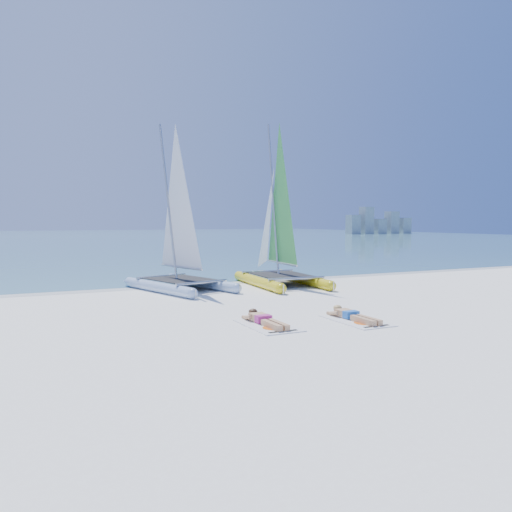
{
  "coord_description": "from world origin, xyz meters",
  "views": [
    {
      "loc": [
        -7.26,
        -12.88,
        2.46
      ],
      "look_at": [
        -0.57,
        1.2,
        1.35
      ],
      "focal_mm": 35.0,
      "sensor_mm": 36.0,
      "label": 1
    }
  ],
  "objects_px": {
    "catamaran_blue": "(178,238)",
    "towel_a": "(268,325)",
    "catamaran_yellow": "(276,231)",
    "sunbather_b": "(352,315)",
    "towel_b": "(357,321)",
    "sunbather_a": "(264,319)"
  },
  "relations": [
    {
      "from": "towel_a",
      "to": "sunbather_a",
      "type": "xyz_separation_m",
      "value": [
        0.0,
        0.19,
        0.11
      ]
    },
    {
      "from": "catamaran_yellow",
      "to": "sunbather_b",
      "type": "distance_m",
      "value": 7.5
    },
    {
      "from": "catamaran_yellow",
      "to": "towel_a",
      "type": "relative_size",
      "value": 3.51
    },
    {
      "from": "towel_b",
      "to": "sunbather_a",
      "type": "bearing_deg",
      "value": 163.84
    },
    {
      "from": "catamaran_yellow",
      "to": "sunbather_a",
      "type": "distance_m",
      "value": 7.87
    },
    {
      "from": "sunbather_a",
      "to": "towel_b",
      "type": "xyz_separation_m",
      "value": [
        2.21,
        -0.64,
        -0.11
      ]
    },
    {
      "from": "catamaran_yellow",
      "to": "catamaran_blue",
      "type": "bearing_deg",
      "value": -176.18
    },
    {
      "from": "catamaran_blue",
      "to": "towel_a",
      "type": "xyz_separation_m",
      "value": [
        0.11,
        -6.83,
        -1.83
      ]
    },
    {
      "from": "sunbather_a",
      "to": "catamaran_blue",
      "type": "bearing_deg",
      "value": 90.94
    },
    {
      "from": "catamaran_blue",
      "to": "sunbather_a",
      "type": "height_order",
      "value": "catamaran_blue"
    },
    {
      "from": "catamaran_blue",
      "to": "towel_a",
      "type": "relative_size",
      "value": 3.34
    },
    {
      "from": "towel_a",
      "to": "sunbather_a",
      "type": "distance_m",
      "value": 0.22
    },
    {
      "from": "catamaran_blue",
      "to": "sunbather_b",
      "type": "height_order",
      "value": "catamaran_blue"
    },
    {
      "from": "sunbather_b",
      "to": "catamaran_yellow",
      "type": "bearing_deg",
      "value": 77.39
    },
    {
      "from": "catamaran_blue",
      "to": "towel_a",
      "type": "distance_m",
      "value": 7.07
    },
    {
      "from": "catamaran_blue",
      "to": "catamaran_yellow",
      "type": "bearing_deg",
      "value": -17.29
    },
    {
      "from": "towel_a",
      "to": "catamaran_blue",
      "type": "bearing_deg",
      "value": 90.92
    },
    {
      "from": "sunbather_b",
      "to": "sunbather_a",
      "type": "bearing_deg",
      "value": 168.53
    },
    {
      "from": "catamaran_blue",
      "to": "sunbather_a",
      "type": "relative_size",
      "value": 3.58
    },
    {
      "from": "catamaran_yellow",
      "to": "towel_b",
      "type": "height_order",
      "value": "catamaran_yellow"
    },
    {
      "from": "sunbather_a",
      "to": "sunbather_b",
      "type": "xyz_separation_m",
      "value": [
        2.21,
        -0.45,
        0.0
      ]
    },
    {
      "from": "sunbather_b",
      "to": "towel_b",
      "type": "bearing_deg",
      "value": -90.0
    }
  ]
}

